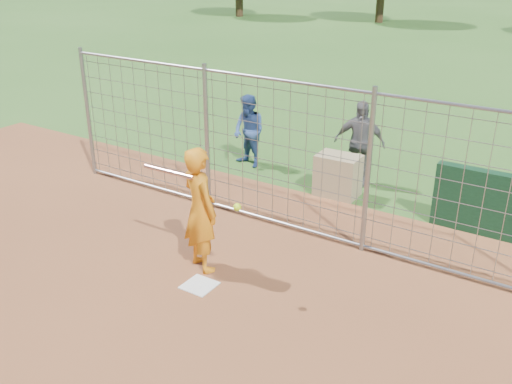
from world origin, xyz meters
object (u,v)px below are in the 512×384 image
Objects in this scene: bystander_a at (249,131)px; bystander_b at (359,143)px; equipment_bin at (338,175)px; batter at (200,210)px.

bystander_b reaches higher than bystander_a.
bystander_b is 2.12× the size of equipment_bin.
equipment_bin is (-0.07, -0.76, -0.45)m from bystander_b.
batter is 2.35× the size of equipment_bin.
bystander_b is at bearing 23.94° from bystander_a.
equipment_bin is at bearing 5.42° from bystander_a.
batter is 4.29m from bystander_a.
equipment_bin is at bearing -76.14° from batter.
bystander_a is at bearing -43.38° from batter.
bystander_a is 2.35m from equipment_bin.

